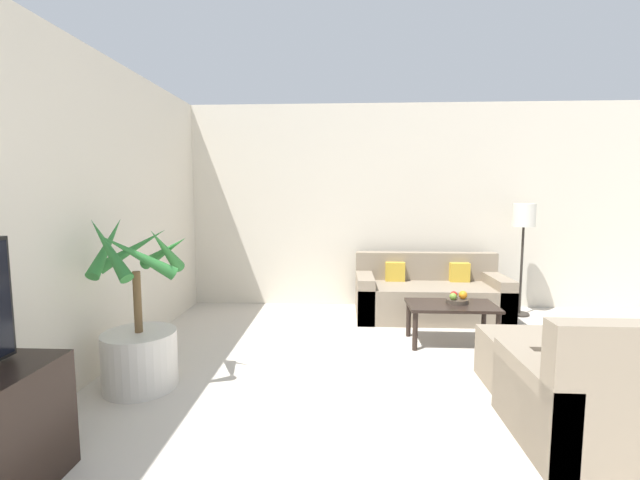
{
  "coord_description": "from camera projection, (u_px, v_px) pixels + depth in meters",
  "views": [
    {
      "loc": [
        -1.09,
        0.29,
        1.52
      ],
      "look_at": [
        -1.35,
        5.09,
        1.0
      ],
      "focal_mm": 24.0,
      "sensor_mm": 36.0,
      "label": 1
    }
  ],
  "objects": [
    {
      "name": "apple_red",
      "position": [
        454.0,
        295.0,
        4.39
      ],
      "size": [
        0.07,
        0.07,
        0.07
      ],
      "color": "red",
      "rests_on": "fruit_bowl"
    },
    {
      "name": "coffee_table",
      "position": [
        451.0,
        310.0,
        4.32
      ],
      "size": [
        0.88,
        0.5,
        0.41
      ],
      "color": "black",
      "rests_on": "ground_plane"
    },
    {
      "name": "orange_fruit",
      "position": [
        463.0,
        295.0,
        4.34
      ],
      "size": [
        0.09,
        0.09,
        0.09
      ],
      "color": "orange",
      "rests_on": "fruit_bowl"
    },
    {
      "name": "floor_lamp",
      "position": [
        524.0,
        224.0,
        5.26
      ],
      "size": [
        0.26,
        0.26,
        1.4
      ],
      "color": "#2D2823",
      "rests_on": "ground_plane"
    },
    {
      "name": "potted_palm",
      "position": [
        140.0,
        338.0,
        3.34
      ],
      "size": [
        0.8,
        0.81,
        1.37
      ],
      "color": "beige",
      "rests_on": "ground_plane"
    },
    {
      "name": "wall_left",
      "position": [
        32.0,
        220.0,
        2.84
      ],
      "size": [
        0.06,
        7.65,
        2.7
      ],
      "color": "beige",
      "rests_on": "ground_plane"
    },
    {
      "name": "fruit_bowl",
      "position": [
        457.0,
        301.0,
        4.35
      ],
      "size": [
        0.22,
        0.22,
        0.04
      ],
      "color": "#42382D",
      "rests_on": "coffee_table"
    },
    {
      "name": "ottoman",
      "position": [
        521.0,
        360.0,
        3.39
      ],
      "size": [
        0.56,
        0.53,
        0.41
      ],
      "color": "gray",
      "rests_on": "ground_plane"
    },
    {
      "name": "apple_green",
      "position": [
        453.0,
        296.0,
        4.31
      ],
      "size": [
        0.07,
        0.07,
        0.07
      ],
      "color": "olive",
      "rests_on": "fruit_bowl"
    },
    {
      "name": "armchair",
      "position": [
        591.0,
        403.0,
        2.56
      ],
      "size": [
        0.83,
        0.86,
        0.86
      ],
      "color": "gray",
      "rests_on": "ground_plane"
    },
    {
      "name": "sofa_loveseat",
      "position": [
        429.0,
        296.0,
        5.28
      ],
      "size": [
        1.79,
        0.82,
        0.77
      ],
      "color": "gray",
      "rests_on": "ground_plane"
    },
    {
      "name": "wall_back",
      "position": [
        424.0,
        207.0,
        5.71
      ],
      "size": [
        7.85,
        0.06,
        2.7
      ],
      "color": "beige",
      "rests_on": "ground_plane"
    }
  ]
}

